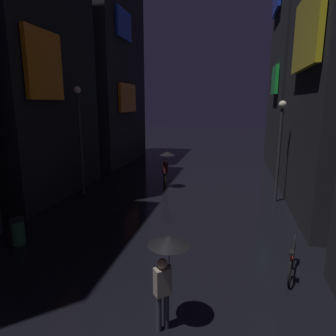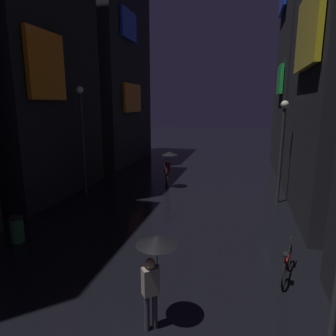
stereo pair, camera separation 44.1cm
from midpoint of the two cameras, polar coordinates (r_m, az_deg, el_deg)
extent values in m
cube|color=black|center=(17.84, -26.77, 24.14)|extent=(4.00, 7.25, 17.69)
cube|color=orange|center=(14.81, -23.36, 17.54)|extent=(0.20, 2.49, 2.93)
cube|color=#232328|center=(25.81, -12.38, 17.70)|extent=(4.00, 8.48, 14.77)
cube|color=orange|center=(24.06, -8.24, 13.07)|extent=(0.20, 3.35, 2.14)
cube|color=#264CF9|center=(24.33, -9.03, 25.41)|extent=(0.20, 2.75, 2.00)
cube|color=yellow|center=(13.36, 24.05, 22.76)|extent=(0.20, 4.25, 2.78)
cube|color=black|center=(23.96, 24.70, 21.45)|extent=(4.00, 7.94, 18.14)
cube|color=#26E54C|center=(21.90, 19.13, 15.53)|extent=(0.20, 2.11, 1.83)
cylinder|color=#38332D|center=(17.49, -1.44, -2.24)|extent=(0.12, 0.12, 0.85)
cylinder|color=#38332D|center=(17.34, -1.14, -2.37)|extent=(0.12, 0.12, 0.85)
cube|color=#4C1E23|center=(17.24, -1.30, 0.03)|extent=(0.40, 0.40, 0.60)
sphere|color=beige|center=(17.16, -1.31, 1.36)|extent=(0.22, 0.22, 0.22)
cylinder|color=#4C1E23|center=(17.11, -0.85, 0.10)|extent=(0.09, 0.09, 0.50)
cylinder|color=slate|center=(17.04, -0.85, 1.20)|extent=(0.02, 0.02, 0.77)
cone|color=black|center=(16.96, -0.86, 2.81)|extent=(0.90, 0.90, 0.20)
cylinder|color=#2D2D38|center=(7.08, -3.75, -25.87)|extent=(0.12, 0.12, 0.85)
cylinder|color=#2D2D38|center=(7.13, -2.27, -25.50)|extent=(0.12, 0.12, 0.85)
cube|color=gray|center=(6.68, -3.08, -20.77)|extent=(0.40, 0.38, 0.60)
sphere|color=tan|center=(6.47, -3.12, -17.73)|extent=(0.22, 0.22, 0.22)
cylinder|color=gray|center=(6.75, -1.77, -19.86)|extent=(0.09, 0.09, 0.50)
cylinder|color=slate|center=(6.58, -1.79, -17.39)|extent=(0.02, 0.02, 0.77)
cone|color=black|center=(6.36, -1.82, -13.59)|extent=(0.90, 0.90, 0.20)
torus|color=black|center=(9.99, 21.54, -15.01)|extent=(0.23, 0.71, 0.72)
torus|color=black|center=(9.02, 20.84, -18.06)|extent=(0.23, 0.71, 0.72)
cylinder|color=red|center=(9.42, 21.30, -15.49)|extent=(0.29, 0.98, 0.05)
cylinder|color=red|center=(8.85, 21.02, -16.09)|extent=(0.04, 0.04, 0.40)
cube|color=black|center=(8.75, 21.13, -14.82)|extent=(0.18, 0.26, 0.06)
cylinder|color=black|center=(9.76, 21.80, -12.13)|extent=(0.14, 0.44, 0.03)
cylinder|color=#2D2D33|center=(15.38, 19.55, 2.11)|extent=(0.14, 0.14, 4.56)
sphere|color=#F9EFCC|center=(15.17, 20.22, 11.29)|extent=(0.36, 0.36, 0.36)
cylinder|color=#2D2D33|center=(16.46, -17.03, 4.17)|extent=(0.14, 0.14, 5.28)
sphere|color=#F9EFCC|center=(16.33, -17.66, 14.01)|extent=(0.36, 0.36, 0.36)
cylinder|color=#265933|center=(11.86, -27.64, -10.84)|extent=(0.44, 0.44, 0.85)
cylinder|color=black|center=(11.70, -27.86, -8.73)|extent=(0.46, 0.46, 0.08)
camera|label=1|loc=(0.22, -90.94, -0.20)|focal=32.00mm
camera|label=2|loc=(0.22, 89.06, 0.20)|focal=32.00mm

